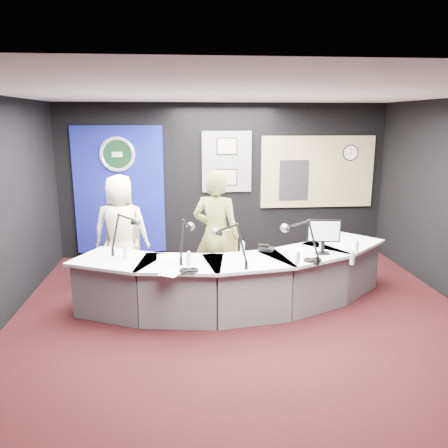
{
  "coord_description": "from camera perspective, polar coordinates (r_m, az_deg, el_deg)",
  "views": [
    {
      "loc": [
        -0.75,
        -5.19,
        2.51
      ],
      "look_at": [
        -0.2,
        0.8,
        1.1
      ],
      "focal_mm": 36.0,
      "sensor_mm": 36.0,
      "label": 1
    }
  ],
  "objects": [
    {
      "name": "ground",
      "position": [
        5.82,
        2.75,
        -12.4
      ],
      "size": [
        6.0,
        6.0,
        0.0
      ],
      "primitive_type": "plane",
      "color": "black",
      "rests_on": "ground"
    },
    {
      "name": "ceiling",
      "position": [
        5.25,
        3.1,
        16.32
      ],
      "size": [
        6.0,
        6.0,
        0.02
      ],
      "primitive_type": "cube",
      "color": "silver",
      "rests_on": "ground"
    },
    {
      "name": "wall_back",
      "position": [
        8.3,
        -0.01,
        5.51
      ],
      "size": [
        6.0,
        0.02,
        2.8
      ],
      "primitive_type": "cube",
      "color": "black",
      "rests_on": "ground"
    },
    {
      "name": "wall_front",
      "position": [
        2.57,
        12.59,
        -12.8
      ],
      "size": [
        6.0,
        0.02,
        2.8
      ],
      "primitive_type": "cube",
      "color": "black",
      "rests_on": "ground"
    },
    {
      "name": "broadcast_desk",
      "position": [
        6.17,
        1.61,
        -7.07
      ],
      "size": [
        4.5,
        1.9,
        0.75
      ],
      "primitive_type": null,
      "color": "silver",
      "rests_on": "ground"
    },
    {
      "name": "backdrop_panel",
      "position": [
        8.34,
        -13.14,
        4.16
      ],
      "size": [
        1.6,
        0.05,
        2.3
      ],
      "primitive_type": "cube",
      "color": "navy",
      "rests_on": "wall_back"
    },
    {
      "name": "agency_seal",
      "position": [
        8.23,
        -13.42,
        8.59
      ],
      "size": [
        0.63,
        0.07,
        0.63
      ],
      "primitive_type": "torus",
      "rotation": [
        1.57,
        0.0,
        0.0
      ],
      "color": "silver",
      "rests_on": "backdrop_panel"
    },
    {
      "name": "seal_center",
      "position": [
        8.23,
        -13.41,
        8.59
      ],
      "size": [
        0.48,
        0.01,
        0.48
      ],
      "primitive_type": "cylinder",
      "rotation": [
        1.57,
        0.0,
        0.0
      ],
      "color": "black",
      "rests_on": "backdrop_panel"
    },
    {
      "name": "pinboard",
      "position": [
        8.24,
        0.36,
        7.9
      ],
      "size": [
        0.9,
        0.04,
        1.1
      ],
      "primitive_type": "cube",
      "color": "slate",
      "rests_on": "wall_back"
    },
    {
      "name": "framed_photo_upper",
      "position": [
        8.19,
        0.38,
        9.83
      ],
      "size": [
        0.34,
        0.02,
        0.27
      ],
      "primitive_type": "cube",
      "color": "gray",
      "rests_on": "pinboard"
    },
    {
      "name": "framed_photo_lower",
      "position": [
        8.24,
        0.37,
        5.94
      ],
      "size": [
        0.34,
        0.02,
        0.27
      ],
      "primitive_type": "cube",
      "color": "gray",
      "rests_on": "pinboard"
    },
    {
      "name": "booth_window_frame",
      "position": [
        8.59,
        11.79,
        6.51
      ],
      "size": [
        2.12,
        0.06,
        1.32
      ],
      "primitive_type": "cube",
      "color": "tan",
      "rests_on": "wall_back"
    },
    {
      "name": "booth_glow",
      "position": [
        8.58,
        11.81,
        6.5
      ],
      "size": [
        2.0,
        0.02,
        1.2
      ],
      "primitive_type": "cube",
      "color": "beige",
      "rests_on": "booth_window_frame"
    },
    {
      "name": "equipment_rack",
      "position": [
        8.46,
        8.87,
        5.5
      ],
      "size": [
        0.55,
        0.02,
        0.75
      ],
      "primitive_type": "cube",
      "color": "black",
      "rests_on": "booth_window_frame"
    },
    {
      "name": "wall_clock",
      "position": [
        8.72,
        15.77,
        8.7
      ],
      "size": [
        0.28,
        0.01,
        0.28
      ],
      "primitive_type": "cylinder",
      "rotation": [
        1.57,
        0.0,
        0.0
      ],
      "color": "white",
      "rests_on": "booth_window_frame"
    },
    {
      "name": "armchair_left",
      "position": [
        7.11,
        -12.82,
        -3.43
      ],
      "size": [
        0.62,
        0.62,
        1.03
      ],
      "primitive_type": null,
      "rotation": [
        0.0,
        0.0,
        0.08
      ],
      "color": "tan",
      "rests_on": "ground"
    },
    {
      "name": "armchair_right",
      "position": [
        6.41,
        -0.99,
        -5.11
      ],
      "size": [
        0.74,
        0.74,
        0.99
      ],
      "primitive_type": null,
      "rotation": [
        0.0,
        0.0,
        -0.44
      ],
      "color": "tan",
      "rests_on": "ground"
    },
    {
      "name": "draped_jacket",
      "position": [
        7.32,
        -12.62,
        -2.09
      ],
      "size": [
        0.51,
        0.14,
        0.7
      ],
      "primitive_type": "cube",
      "rotation": [
        0.0,
        0.0,
        0.08
      ],
      "color": "#6C685B",
      "rests_on": "armchair_left"
    },
    {
      "name": "person_man",
      "position": [
        7.03,
        -12.96,
        -0.78
      ],
      "size": [
        0.86,
        0.59,
        1.71
      ],
      "primitive_type": "imported",
      "rotation": [
        0.0,
        0.0,
        3.09
      ],
      "color": "#FFF7CB",
      "rests_on": "ground"
    },
    {
      "name": "person_woman",
      "position": [
        6.29,
        -1.01,
        -1.47
      ],
      "size": [
        0.78,
        0.65,
        1.84
      ],
      "primitive_type": "imported",
      "rotation": [
        0.0,
        0.0,
        2.76
      ],
      "color": "brown",
      "rests_on": "ground"
    },
    {
      "name": "computer_monitor",
      "position": [
        6.08,
        12.53,
        -0.84
      ],
      "size": [
        0.4,
        0.09,
        0.28
      ],
      "primitive_type": "cube",
      "rotation": [
        0.0,
        0.0,
        -0.15
      ],
      "color": "black",
      "rests_on": "broadcast_desk"
    },
    {
      "name": "desk_phone",
      "position": [
        6.18,
        5.46,
        -3.18
      ],
      "size": [
        0.23,
        0.22,
        0.05
      ],
      "primitive_type": "cube",
      "rotation": [
        0.0,
        0.0,
        -0.45
      ],
      "color": "black",
      "rests_on": "broadcast_desk"
    },
    {
      "name": "headphones_near",
      "position": [
        5.82,
        11.18,
        -4.48
      ],
      "size": [
        0.22,
        0.22,
        0.04
      ],
      "primitive_type": "torus",
      "color": "black",
      "rests_on": "broadcast_desk"
    },
    {
      "name": "headphones_far",
      "position": [
        5.35,
        -4.49,
        -5.86
      ],
      "size": [
        0.24,
        0.24,
        0.04
      ],
      "primitive_type": "torus",
      "color": "black",
      "rests_on": "broadcast_desk"
    },
    {
      "name": "paper_stack",
      "position": [
        5.91,
        -7.48,
        -4.23
      ],
      "size": [
        0.22,
        0.31,
        0.0
      ],
      "primitive_type": "cube",
      "rotation": [
        0.0,
        0.0,
        0.05
      ],
      "color": "white",
      "rests_on": "broadcast_desk"
    },
    {
      "name": "notepad",
      "position": [
        5.34,
        -6.58,
        -6.12
      ],
      "size": [
        0.34,
        0.37,
        0.0
      ],
      "primitive_type": "cube",
      "rotation": [
        0.0,
        0.0,
        -0.51
      ],
      "color": "white",
      "rests_on": "broadcast_desk"
    },
    {
      "name": "boom_mic_a",
      "position": [
        6.28,
        -12.48,
        -0.58
      ],
      "size": [
        0.39,
        0.68,
        0.6
      ],
      "primitive_type": null,
      "color": "black",
      "rests_on": "broadcast_desk"
    },
    {
      "name": "boom_mic_b",
      "position": [
        5.81,
        -4.88,
        -1.42
      ],
      "size": [
        0.25,
        0.73,
        0.6
      ],
      "primitive_type": null,
      "color": "black",
      "rests_on": "broadcast_desk"
    },
    {
      "name": "boom_mic_c",
      "position": [
        5.56,
        0.78,
        -2.04
      ],
      "size": [
        0.46,
        0.64,
        0.6
      ],
      "primitive_type": null,
      "color": "black",
      "rests_on": "broadcast_desk"
    },
    {
      "name": "boom_mic_d",
      "position": [
        5.84,
        9.72,
        -1.48
      ],
      "size": [
        0.42,
        0.66,
        0.6
      ],
      "primitive_type": null,
      "color": "black",
      "rests_on": "broadcast_desk"
    },
    {
      "name": "water_bottles",
      "position": [
        5.76,
        2.78,
        -3.7
      ],
      "size": [
        3.15,
        0.67,
        0.18
      ],
      "primitive_type": null,
      "color": "silver",
      "rests_on": "broadcast_desk"
    }
  ]
}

